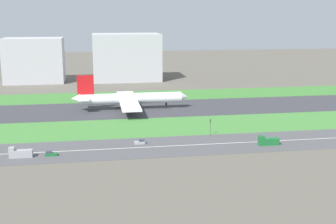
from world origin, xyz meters
The scene contains 15 objects.
ground_plane centered at (0.00, 0.00, 0.00)m, with size 800.00×800.00×0.00m, color #5B564C.
runway centered at (0.00, 0.00, 0.05)m, with size 280.00×46.00×0.10m, color #38383D.
grass_median_north centered at (0.00, 41.00, 0.05)m, with size 280.00×36.00×0.10m, color #3D7A33.
grass_median_south centered at (0.00, -41.00, 0.05)m, with size 280.00×36.00×0.10m, color #427F38.
highway centered at (0.00, -73.00, 0.05)m, with size 280.00×28.00×0.10m, color #4C4C4F.
highway_centerline centered at (0.00, -73.00, 0.11)m, with size 266.00×0.50×0.01m, color silver.
airliner centered at (-25.86, 0.00, 6.23)m, with size 65.00×56.00×19.70m.
car_3 centered at (-61.42, -78.00, 0.92)m, with size 4.40×1.80×2.00m.
truck_1 centered at (24.71, -78.00, 1.67)m, with size 8.40×2.50×4.00m.
car_1 centered at (-26.55, -68.00, 0.92)m, with size 4.40×1.80×2.00m.
truck_0 centered at (-72.37, -78.00, 1.67)m, with size 8.40×2.50×4.00m.
traffic_light centered at (5.21, -60.01, 4.29)m, with size 0.36×0.50×7.20m.
terminal_building centered at (-90.00, 114.00, 17.21)m, with size 44.68×28.69×34.42m, color #B2B2B7.
hangar_building centered at (-18.37, 114.00, 18.58)m, with size 53.34×33.45×37.16m, color #B2B2B7.
fuel_tank_west centered at (-9.32, 159.00, 6.66)m, with size 21.59×21.59×13.32m, color silver.
Camera 1 is at (-43.85, -241.25, 52.12)m, focal length 47.10 mm.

